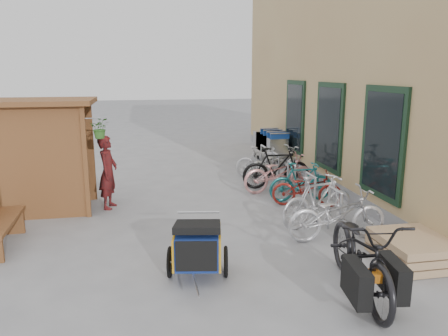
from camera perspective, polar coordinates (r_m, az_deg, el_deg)
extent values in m
plane|color=gray|center=(7.87, -1.55, -9.63)|extent=(80.00, 80.00, 0.00)
cube|color=tan|center=(13.99, 23.09, 13.75)|extent=(6.00, 13.00, 7.00)
cube|color=gray|center=(12.93, 10.98, -0.29)|extent=(0.18, 13.00, 0.30)
cube|color=black|center=(9.08, 20.02, 3.11)|extent=(0.06, 1.50, 2.20)
cube|color=black|center=(9.07, 19.85, 3.11)|extent=(0.02, 1.25, 1.95)
cube|color=black|center=(11.28, 13.57, 5.22)|extent=(0.06, 1.50, 2.20)
cube|color=black|center=(11.27, 13.43, 5.22)|extent=(0.02, 1.25, 1.95)
cube|color=black|center=(13.58, 9.24, 6.59)|extent=(0.06, 1.50, 2.20)
cube|color=black|center=(13.57, 9.12, 6.59)|extent=(0.02, 1.25, 1.95)
cube|color=brown|center=(9.30, -17.63, 0.66)|extent=(0.09, 0.09, 2.30)
cube|color=brown|center=(10.91, -26.28, 1.63)|extent=(0.09, 0.09, 2.30)
cube|color=brown|center=(10.57, -16.85, 2.08)|extent=(0.09, 0.09, 2.30)
cube|color=brown|center=(10.28, -27.05, 0.97)|extent=(0.05, 1.30, 2.30)
cube|color=brown|center=(9.48, -23.02, 0.46)|extent=(1.80, 0.05, 2.30)
cube|color=brown|center=(10.67, -21.67, 1.83)|extent=(1.80, 0.05, 2.30)
cube|color=brown|center=(9.93, -22.88, 7.99)|extent=(2.15, 1.65, 0.10)
cube|color=brown|center=(10.16, -23.29, -0.24)|extent=(1.30, 1.15, 0.04)
cube|color=brown|center=(10.06, -23.58, 3.09)|extent=(1.30, 1.15, 0.04)
cylinder|color=#A5A8AD|center=(9.14, -16.88, 6.23)|extent=(0.36, 0.02, 0.02)
imported|color=#2F6121|center=(9.15, -15.87, 5.04)|extent=(0.38, 0.33, 0.42)
cylinder|color=#A5A8AD|center=(8.17, 14.96, -6.09)|extent=(0.05, 0.05, 0.84)
cylinder|color=#A5A8AD|center=(8.60, 13.52, -5.07)|extent=(0.05, 0.05, 0.84)
cylinder|color=#A5A8AD|center=(8.26, 14.38, -2.79)|extent=(0.05, 0.50, 0.05)
cylinder|color=#A5A8AD|center=(9.21, 11.75, -3.80)|extent=(0.05, 0.05, 0.84)
cylinder|color=#A5A8AD|center=(9.65, 10.62, -2.99)|extent=(0.05, 0.05, 0.84)
cylinder|color=#A5A8AD|center=(9.33, 11.28, -0.90)|extent=(0.05, 0.50, 0.05)
cylinder|color=#A5A8AD|center=(10.29, 9.21, -1.97)|extent=(0.05, 0.05, 0.84)
cylinder|color=#A5A8AD|center=(10.74, 8.31, -1.32)|extent=(0.05, 0.05, 0.84)
cylinder|color=#A5A8AD|center=(10.42, 8.83, 0.60)|extent=(0.05, 0.50, 0.05)
cylinder|color=#A5A8AD|center=(11.39, 7.17, -0.49)|extent=(0.05, 0.05, 0.84)
cylinder|color=#A5A8AD|center=(11.85, 6.43, 0.04)|extent=(0.05, 0.05, 0.84)
cylinder|color=#A5A8AD|center=(11.53, 6.85, 1.81)|extent=(0.05, 0.50, 0.05)
cylinder|color=#A5A8AD|center=(12.51, 5.49, 0.72)|extent=(0.05, 0.05, 0.84)
cylinder|color=#A5A8AD|center=(12.98, 4.87, 1.17)|extent=(0.05, 0.05, 0.84)
cylinder|color=#A5A8AD|center=(12.66, 5.21, 2.81)|extent=(0.05, 0.50, 0.05)
cube|color=tan|center=(7.70, 23.35, -10.66)|extent=(1.00, 1.20, 0.12)
cube|color=tan|center=(7.65, 23.44, -9.69)|extent=(1.00, 1.20, 0.12)
cube|color=tan|center=(7.60, 23.54, -8.71)|extent=(1.00, 1.20, 0.12)
cube|color=brown|center=(9.07, -26.00, -6.42)|extent=(0.44, 0.08, 0.44)
cube|color=silver|center=(13.98, 6.67, 2.92)|extent=(0.60, 0.93, 0.57)
cube|color=#173F99|center=(13.48, 7.31, 4.19)|extent=(0.60, 0.04, 0.20)
cylinder|color=silver|center=(13.44, 7.36, 4.49)|extent=(0.63, 0.04, 0.04)
cylinder|color=black|center=(13.66, 6.13, 0.20)|extent=(0.04, 0.13, 0.13)
cube|color=silver|center=(14.34, 6.22, 3.17)|extent=(0.60, 0.93, 0.57)
cube|color=#173F99|center=(13.84, 6.82, 4.41)|extent=(0.60, 0.04, 0.20)
cylinder|color=silver|center=(13.80, 6.87, 4.71)|extent=(0.63, 0.04, 0.04)
cylinder|color=black|center=(14.02, 5.68, 0.52)|extent=(0.04, 0.13, 0.13)
cube|color=silver|center=(14.70, 5.78, 3.41)|extent=(0.60, 0.93, 0.57)
cube|color=#173F99|center=(14.20, 6.36, 4.63)|extent=(0.60, 0.04, 0.20)
cylinder|color=silver|center=(14.16, 6.40, 4.92)|extent=(0.63, 0.04, 0.04)
cylinder|color=black|center=(14.38, 5.25, 0.83)|extent=(0.04, 0.13, 0.13)
cube|color=silver|center=(15.06, 5.37, 3.64)|extent=(0.60, 0.93, 0.57)
cube|color=#173F99|center=(14.56, 5.91, 4.84)|extent=(0.60, 0.04, 0.20)
cylinder|color=silver|center=(14.52, 5.96, 5.12)|extent=(0.63, 0.04, 0.04)
cylinder|color=black|center=(14.73, 4.84, 1.13)|extent=(0.04, 0.13, 0.13)
cube|color=navy|center=(6.50, -3.46, -10.16)|extent=(0.74, 0.90, 0.47)
cube|color=#C88B17|center=(6.52, -6.36, -10.14)|extent=(0.17, 0.80, 0.47)
cube|color=#C88B17|center=(6.49, -0.55, -10.16)|extent=(0.17, 0.80, 0.47)
cube|color=black|center=(6.10, -3.64, -11.44)|extent=(0.57, 0.13, 0.43)
cube|color=black|center=(6.44, -3.48, -7.65)|extent=(0.79, 0.88, 0.23)
torus|color=black|center=(6.63, -7.09, -12.09)|extent=(0.13, 0.47, 0.47)
torus|color=black|center=(6.59, 0.24, -12.13)|extent=(0.13, 0.47, 0.47)
cylinder|color=#B7B7BC|center=(5.98, -3.72, -14.90)|extent=(0.15, 0.68, 0.03)
cylinder|color=#B7B7BC|center=(6.78, -3.35, -5.80)|extent=(0.65, 0.14, 0.03)
imported|color=black|center=(6.24, 17.48, -10.52)|extent=(1.08, 2.32, 1.17)
cube|color=black|center=(5.74, 16.90, -14.05)|extent=(0.27, 0.67, 0.45)
cube|color=black|center=(6.01, 21.19, -13.16)|extent=(0.27, 0.67, 0.45)
cube|color=orange|center=(5.85, 19.13, -13.16)|extent=(0.14, 0.20, 0.12)
imported|color=maroon|center=(9.87, -14.91, -0.53)|extent=(0.52, 0.67, 1.62)
imported|color=silver|center=(8.06, 14.56, -5.87)|extent=(1.82, 0.65, 0.96)
imported|color=silver|center=(8.70, 12.22, -4.17)|extent=(1.76, 0.96, 1.02)
imported|color=maroon|center=(9.92, 10.79, -2.65)|extent=(1.64, 0.99, 0.81)
imported|color=#1C6B70|center=(10.28, 10.05, -1.78)|extent=(1.54, 0.45, 0.92)
imported|color=#D68B8A|center=(10.95, 7.24, -0.64)|extent=(1.93, 0.83, 0.98)
imported|color=black|center=(11.31, 6.86, 0.02)|extent=(1.80, 0.56, 1.07)
imported|color=beige|center=(12.08, 6.87, 0.55)|extent=(1.93, 1.16, 0.96)
imported|color=silver|center=(12.41, 4.96, 0.76)|extent=(1.54, 0.82, 0.89)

